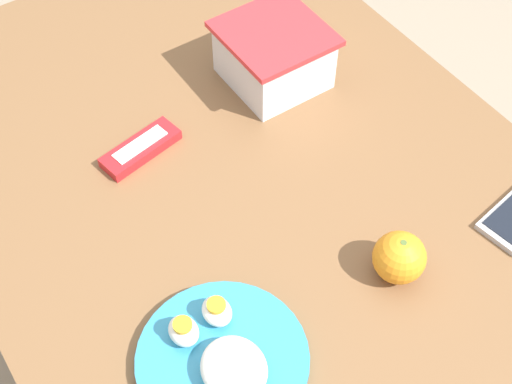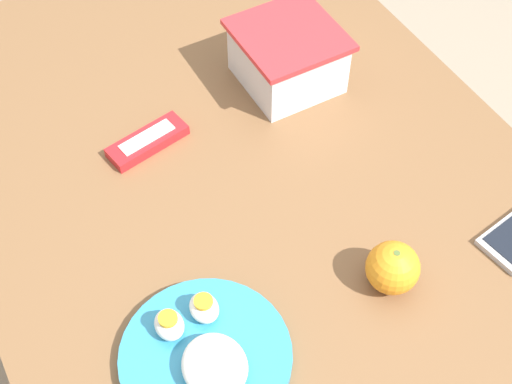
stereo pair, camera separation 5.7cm
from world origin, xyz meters
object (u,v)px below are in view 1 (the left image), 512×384
Objects in this scene: orange_fruit at (399,257)px; candy_bar at (141,148)px; rice_plate at (223,358)px; food_container at (274,59)px.

candy_bar is at bearing -154.32° from orange_fruit.
rice_plate is 0.40m from candy_bar.
rice_plate is at bearing -93.78° from orange_fruit.
orange_fruit is 0.53× the size of candy_bar.
rice_plate is at bearing -12.55° from candy_bar.
food_container is at bearing 168.97° from orange_fruit.
food_container is at bearing 94.62° from candy_bar.
orange_fruit reaches higher than candy_bar.
orange_fruit is 0.29m from rice_plate.
candy_bar is (-0.41, -0.20, -0.03)m from orange_fruit.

